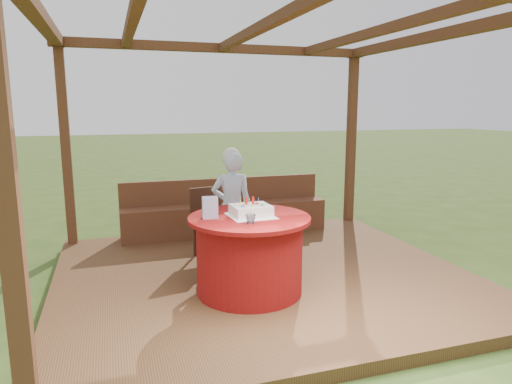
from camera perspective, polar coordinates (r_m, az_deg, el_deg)
ground at (r=5.29m, az=0.84°, el=-11.19°), size 60.00×60.00×0.00m
deck at (r=5.27m, az=0.84°, el=-10.59°), size 4.50×4.00×0.12m
pergola at (r=4.93m, az=0.92°, el=15.76°), size 4.50×4.00×2.72m
bench at (r=6.75m, az=-3.81°, el=-2.95°), size 3.00×0.42×0.80m
table at (r=4.59m, az=-0.82°, el=-7.75°), size 1.21×1.21×0.78m
chair at (r=5.70m, az=-5.88°, el=-3.42°), size 0.48×0.48×0.86m
elderly_woman at (r=5.46m, az=-3.04°, el=-1.61°), size 0.52×0.37×1.37m
birthday_cake at (r=4.48m, az=-0.63°, el=-2.34°), size 0.45×0.45×0.19m
gift_bag at (r=4.41m, az=-5.77°, el=-1.95°), size 0.16×0.11×0.21m
drinking_glass at (r=4.20m, az=-0.68°, el=-3.38°), size 0.12×0.12×0.09m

